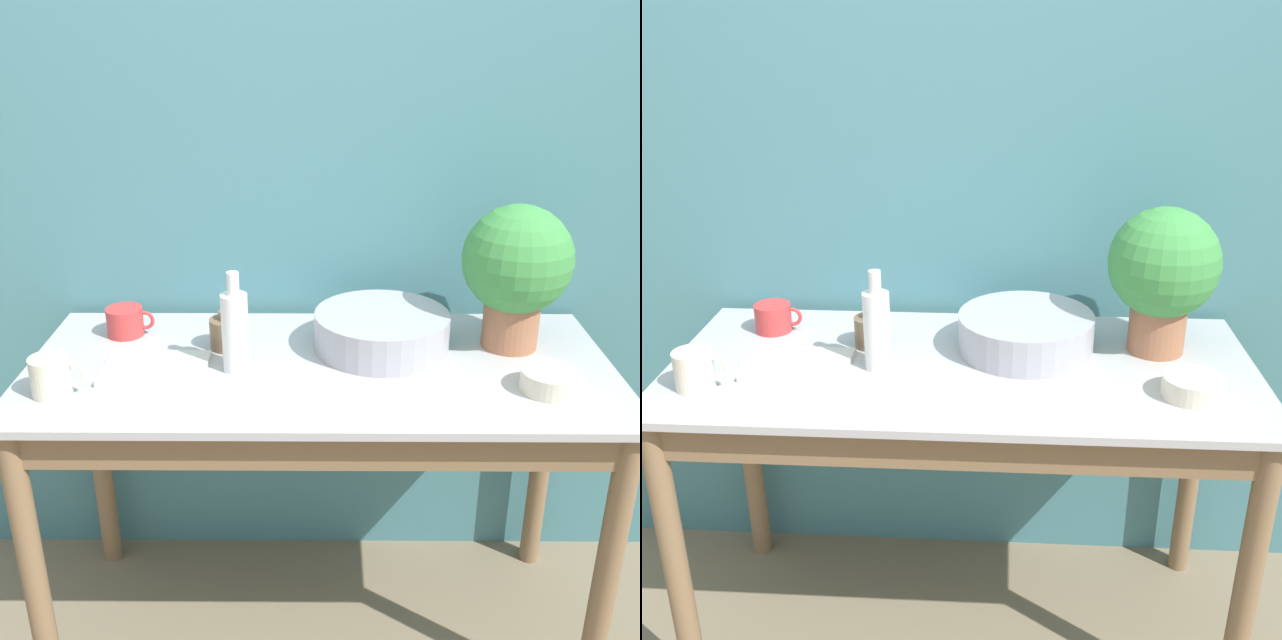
{
  "view_description": "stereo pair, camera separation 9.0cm",
  "coord_description": "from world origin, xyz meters",
  "views": [
    {
      "loc": [
        0.01,
        -1.36,
        1.69
      ],
      "look_at": [
        0.0,
        0.33,
        0.97
      ],
      "focal_mm": 42.0,
      "sensor_mm": 36.0,
      "label": 1
    },
    {
      "loc": [
        0.1,
        -1.36,
        1.69
      ],
      "look_at": [
        0.0,
        0.33,
        0.97
      ],
      "focal_mm": 42.0,
      "sensor_mm": 36.0,
      "label": 2
    }
  ],
  "objects": [
    {
      "name": "mug_red",
      "position": [
        -0.53,
        0.51,
        0.89
      ],
      "size": [
        0.13,
        0.1,
        0.08
      ],
      "color": "#C63838",
      "rests_on": "counter_table"
    },
    {
      "name": "bowl_wash_large",
      "position": [
        0.16,
        0.43,
        0.9
      ],
      "size": [
        0.35,
        0.35,
        0.1
      ],
      "color": "#A8A8B2",
      "rests_on": "counter_table"
    },
    {
      "name": "tray_board",
      "position": [
        -0.41,
        0.29,
        0.86
      ],
      "size": [
        0.25,
        0.18,
        0.02
      ],
      "color": "beige",
      "rests_on": "counter_table"
    },
    {
      "name": "potted_plant",
      "position": [
        0.5,
        0.45,
        1.07
      ],
      "size": [
        0.28,
        0.28,
        0.38
      ],
      "color": "#A36647",
      "rests_on": "counter_table"
    },
    {
      "name": "bottle_short",
      "position": [
        -0.25,
        0.43,
        0.9
      ],
      "size": [
        0.09,
        0.09,
        0.1
      ],
      "color": "brown",
      "rests_on": "counter_table"
    },
    {
      "name": "mug_cream",
      "position": [
        -0.62,
        0.17,
        0.9
      ],
      "size": [
        0.13,
        0.09,
        0.09
      ],
      "color": "beige",
      "rests_on": "counter_table"
    },
    {
      "name": "counter_table",
      "position": [
        0.0,
        0.31,
        0.69
      ],
      "size": [
        1.47,
        0.67,
        0.85
      ],
      "color": "#846647",
      "rests_on": "ground_plane"
    },
    {
      "name": "bowl_small_cream",
      "position": [
        0.54,
        0.2,
        0.88
      ],
      "size": [
        0.14,
        0.14,
        0.05
      ],
      "color": "beige",
      "rests_on": "counter_table"
    },
    {
      "name": "wall_back",
      "position": [
        0.0,
        0.72,
        1.2
      ],
      "size": [
        6.0,
        0.05,
        2.4
      ],
      "color": "teal",
      "rests_on": "ground_plane"
    },
    {
      "name": "bottle_tall",
      "position": [
        -0.21,
        0.3,
        0.96
      ],
      "size": [
        0.07,
        0.07,
        0.26
      ],
      "color": "white",
      "rests_on": "counter_table"
    }
  ]
}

